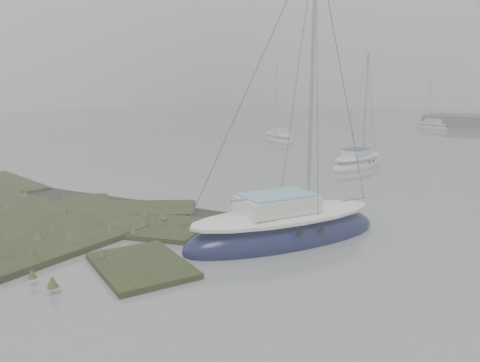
# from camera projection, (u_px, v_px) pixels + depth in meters

# --- Properties ---
(ground) EXTENTS (160.00, 160.00, 0.00)m
(ground) POSITION_uv_depth(u_px,v_px,m) (395.00, 151.00, 39.68)
(ground) COLOR slate
(ground) RESTS_ON ground
(sailboat_main) EXTENTS (6.15, 8.23, 11.23)m
(sailboat_main) POSITION_uv_depth(u_px,v_px,m) (284.00, 230.00, 17.00)
(sailboat_main) COLOR #0F1234
(sailboat_main) RESTS_ON ground
(sailboat_white) EXTENTS (2.73, 6.10, 8.31)m
(sailboat_white) POSITION_uv_depth(u_px,v_px,m) (357.00, 163.00, 32.11)
(sailboat_white) COLOR silver
(sailboat_white) RESTS_ON ground
(sailboat_far_a) EXTENTS (5.70, 5.22, 8.23)m
(sailboat_far_a) POSITION_uv_depth(u_px,v_px,m) (279.00, 139.00, 46.88)
(sailboat_far_a) COLOR silver
(sailboat_far_a) RESTS_ON ground
(sailboat_far_c) EXTENTS (5.41, 5.07, 7.89)m
(sailboat_far_c) POSITION_uv_depth(u_px,v_px,m) (431.00, 127.00, 60.41)
(sailboat_far_c) COLOR silver
(sailboat_far_c) RESTS_ON ground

